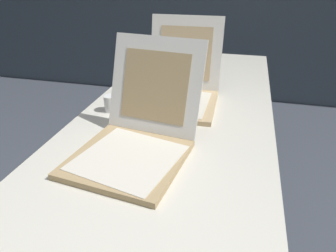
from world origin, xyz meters
name	(u,v)px	position (x,y,z in m)	size (l,w,h in m)	color
table	(173,128)	(0.00, 0.65, 0.69)	(0.86, 2.37, 0.74)	silver
pizza_box_front	(135,141)	(-0.07, 0.35, 0.79)	(0.43, 0.54, 0.37)	tan
pizza_box_middle	(179,91)	(-0.02, 0.85, 0.79)	(0.38, 0.46, 0.38)	tan
cup_white_far	(155,78)	(-0.20, 1.06, 0.77)	(0.06, 0.06, 0.07)	white
cup_white_mid	(110,103)	(-0.30, 0.67, 0.77)	(0.06, 0.06, 0.07)	white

